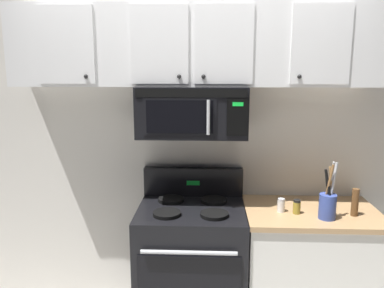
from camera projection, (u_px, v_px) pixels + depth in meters
name	position (u px, v px, depth m)	size (l,w,h in m)	color
back_wall	(194.00, 137.00, 3.03)	(5.20, 0.10, 2.70)	silver
stove_range	(192.00, 264.00, 2.84)	(0.76, 0.69, 1.12)	black
over_range_microwave	(192.00, 111.00, 2.74)	(0.76, 0.43, 0.35)	black
upper_cabinets	(193.00, 46.00, 2.69)	(2.50, 0.36, 0.55)	silver
counter_segment	(308.00, 269.00, 2.81)	(0.93, 0.65, 0.90)	white
utensil_crock_blue	(328.00, 203.00, 2.55)	(0.11, 0.11, 0.39)	#384C9E
salt_shaker	(281.00, 205.00, 2.68)	(0.05, 0.05, 0.09)	white
pepper_mill	(355.00, 202.00, 2.60)	(0.05, 0.05, 0.19)	brown
spice_jar	(297.00, 207.00, 2.65)	(0.05, 0.05, 0.10)	olive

